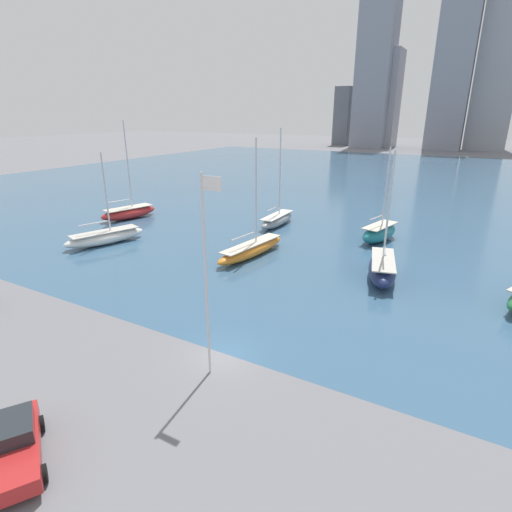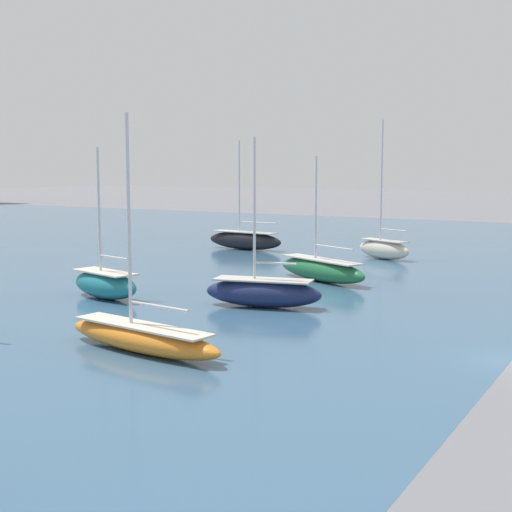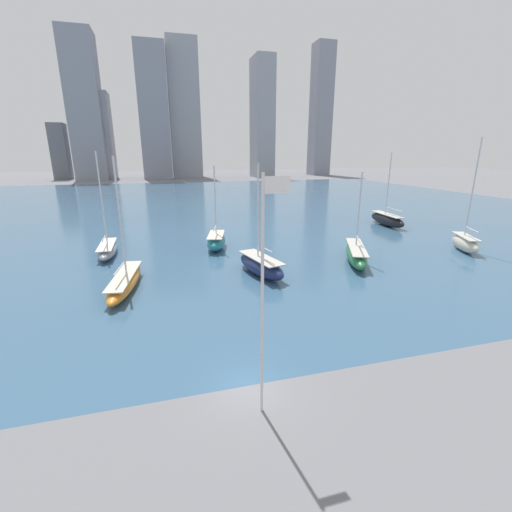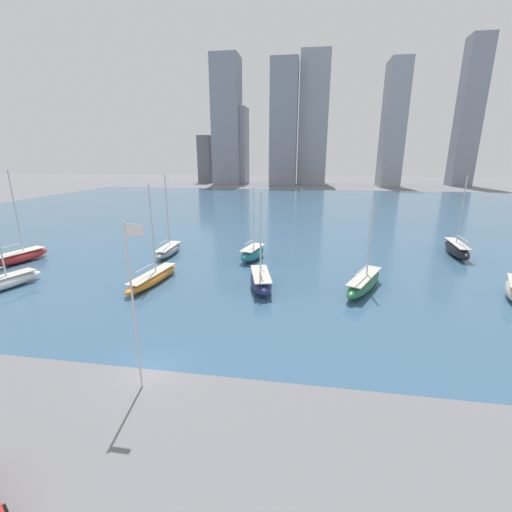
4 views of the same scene
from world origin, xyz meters
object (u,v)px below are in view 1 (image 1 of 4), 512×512
(sailboat_teal, at_px, (379,232))
(sailboat_navy, at_px, (382,268))
(sailboat_gray, at_px, (277,219))
(flag_pole, at_px, (207,273))
(sailboat_red, at_px, (129,212))
(sailboat_white, at_px, (105,237))
(sailboat_orange, at_px, (252,249))
(parked_pickup_red, at_px, (13,445))

(sailboat_teal, xyz_separation_m, sailboat_navy, (2.88, -11.27, -0.03))
(sailboat_gray, xyz_separation_m, sailboat_navy, (16.33, -11.64, 0.18))
(flag_pole, xyz_separation_m, sailboat_navy, (5.35, 18.91, -5.17))
(sailboat_red, xyz_separation_m, sailboat_navy, (36.35, -4.78, 0.12))
(sailboat_red, xyz_separation_m, sailboat_white, (6.47, -9.81, -0.08))
(sailboat_red, bearing_deg, sailboat_gray, 33.35)
(sailboat_orange, bearing_deg, sailboat_gray, 111.84)
(flag_pole, relative_size, sailboat_red, 0.86)
(flag_pole, distance_m, parked_pickup_red, 11.21)
(sailboat_red, height_order, sailboat_orange, sailboat_red)
(flag_pole, xyz_separation_m, sailboat_white, (-24.53, 13.88, -5.37))
(sailboat_white, xyz_separation_m, parked_pickup_red, (20.89, -23.05, 0.05))
(sailboat_teal, bearing_deg, sailboat_red, -155.36)
(parked_pickup_red, bearing_deg, sailboat_teal, 23.21)
(flag_pole, height_order, sailboat_white, flag_pole)
(sailboat_navy, bearing_deg, sailboat_white, 175.93)
(sailboat_orange, bearing_deg, parked_pickup_red, -73.65)
(sailboat_orange, height_order, sailboat_white, sailboat_orange)
(parked_pickup_red, bearing_deg, sailboat_white, 74.23)
(parked_pickup_red, bearing_deg, sailboat_gray, 42.50)
(flag_pole, height_order, sailboat_red, sailboat_red)
(flag_pole, relative_size, sailboat_orange, 0.96)
(sailboat_teal, height_order, parked_pickup_red, sailboat_teal)
(sailboat_red, height_order, sailboat_navy, sailboat_red)
(flag_pole, relative_size, parked_pickup_red, 2.14)
(sailboat_red, relative_size, sailboat_teal, 1.24)
(sailboat_orange, relative_size, parked_pickup_red, 2.24)
(sailboat_orange, xyz_separation_m, sailboat_white, (-16.64, -4.53, 0.02))
(sailboat_gray, bearing_deg, sailboat_teal, -2.46)
(flag_pole, relative_size, sailboat_teal, 1.07)
(sailboat_orange, relative_size, sailboat_navy, 1.06)
(sailboat_navy, height_order, parked_pickup_red, sailboat_navy)
(sailboat_gray, bearing_deg, sailboat_orange, -76.65)
(sailboat_red, height_order, sailboat_gray, sailboat_red)
(sailboat_red, xyz_separation_m, sailboat_orange, (23.11, -5.28, -0.11))
(flag_pole, distance_m, sailboat_gray, 32.90)
(sailboat_teal, bearing_deg, sailboat_gray, -167.90)
(flag_pole, xyz_separation_m, sailboat_teal, (2.47, 30.19, -5.14))
(sailboat_white, distance_m, parked_pickup_red, 31.11)
(sailboat_teal, relative_size, sailboat_navy, 0.95)
(sailboat_white, bearing_deg, sailboat_navy, 27.97)
(sailboat_red, bearing_deg, sailboat_teal, 25.42)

